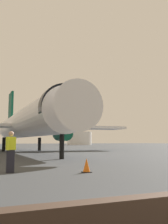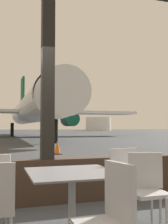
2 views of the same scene
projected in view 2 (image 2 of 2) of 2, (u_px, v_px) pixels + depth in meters
The scene contains 9 objects.
ground_plane at pixel (4, 135), 42.38m from camera, with size 220.00×220.00×0.00m, color #383A3D.
window_frame at pixel (47, 119), 4.37m from camera, with size 8.62×0.24×3.91m.
dining_table at pixel (72, 195), 2.95m from camera, with size 0.94×0.94×0.72m.
cafe_chair_window_left at pixel (110, 211), 2.16m from camera, with size 0.44×0.44×0.92m.
cafe_chair_window_right at pixel (146, 185), 3.10m from camera, with size 0.50×0.50×0.91m.
cafe_chair_aisle_right at pixel (128, 178), 3.46m from camera, with size 0.42×0.42×0.93m.
airplane at pixel (33, 109), 34.77m from camera, with size 29.48×36.75×10.40m.
traffic_cone at pixel (57, 148), 12.19m from camera, with size 0.36×0.36×0.59m.
fuel_storage_tank at pixel (98, 124), 98.21m from camera, with size 9.19×9.19×4.84m, color white.
Camera 2 is at (-0.75, -4.34, 1.21)m, focal length 43.51 mm.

